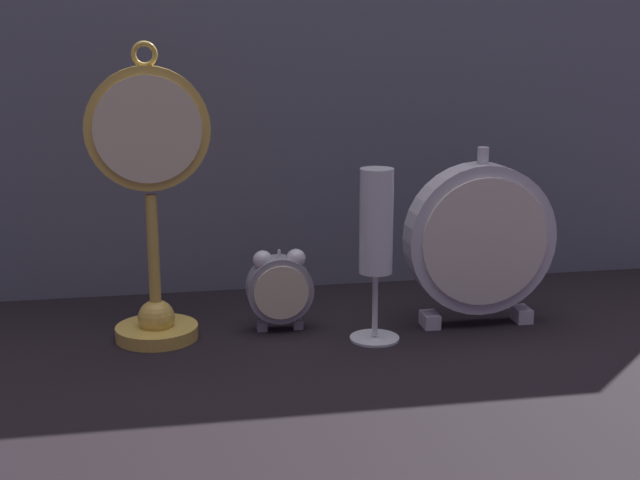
% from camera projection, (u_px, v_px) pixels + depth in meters
% --- Properties ---
extents(ground_plane, '(4.00, 4.00, 0.00)m').
position_uv_depth(ground_plane, '(333.00, 368.00, 0.99)').
color(ground_plane, black).
extents(fabric_backdrop_drape, '(1.43, 0.01, 0.56)m').
position_uv_depth(fabric_backdrop_drape, '(288.00, 92.00, 1.23)').
color(fabric_backdrop_drape, slate).
rests_on(fabric_backdrop_drape, ground_plane).
extents(pocket_watch_on_stand, '(0.14, 0.10, 0.35)m').
position_uv_depth(pocket_watch_on_stand, '(151.00, 205.00, 1.04)').
color(pocket_watch_on_stand, gold).
rests_on(pocket_watch_on_stand, ground_plane).
extents(alarm_clock_twin_bell, '(0.08, 0.03, 0.10)m').
position_uv_depth(alarm_clock_twin_bell, '(280.00, 286.00, 1.10)').
color(alarm_clock_twin_bell, gray).
rests_on(alarm_clock_twin_bell, ground_plane).
extents(mantel_clock_silver, '(0.19, 0.04, 0.23)m').
position_uv_depth(mantel_clock_silver, '(480.00, 240.00, 1.11)').
color(mantel_clock_silver, silver).
rests_on(mantel_clock_silver, ground_plane).
extents(champagne_flute, '(0.06, 0.06, 0.21)m').
position_uv_depth(champagne_flute, '(376.00, 236.00, 1.05)').
color(champagne_flute, silver).
rests_on(champagne_flute, ground_plane).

